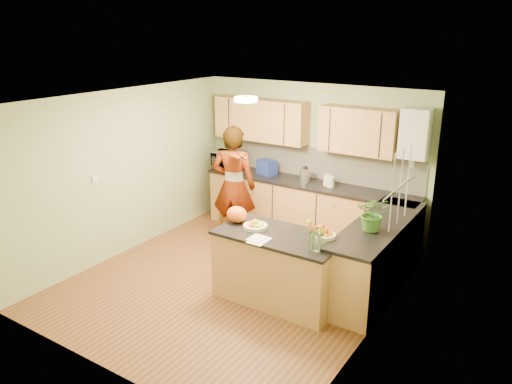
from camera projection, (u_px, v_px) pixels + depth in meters
The scene contains 28 objects.
floor at pixel (235, 281), 6.90m from camera, with size 4.50×4.50×0.00m, color brown.
ceiling at pixel (232, 99), 6.12m from camera, with size 4.00×4.50×0.02m, color silver.
wall_back at pixel (312, 159), 8.30m from camera, with size 4.00×0.02×2.50m, color #9BAD7B.
wall_front at pixel (96, 259), 4.72m from camera, with size 4.00×0.02×2.50m, color #9BAD7B.
wall_left at pixel (126, 172), 7.54m from camera, with size 0.02×4.50×2.50m, color #9BAD7B.
wall_right at pixel (382, 227), 5.48m from camera, with size 0.02×4.50×2.50m, color #9BAD7B.
back_counter at pixel (307, 209), 8.26m from camera, with size 3.64×0.62×0.94m.
right_counter at pixel (377, 257), 6.55m from camera, with size 0.62×2.24×0.94m.
splashback at pixel (317, 163), 8.25m from camera, with size 3.60×0.02×0.52m, color beige.
upper_cabinets at pixel (299, 124), 8.07m from camera, with size 3.20×0.34×0.70m.
boiler at pixel (415, 134), 7.09m from camera, with size 0.40×0.30×0.86m.
window_right at pixel (401, 187), 5.86m from camera, with size 0.01×1.30×1.05m.
light_switch at pixel (95, 179), 7.04m from camera, with size 0.02×0.09×0.09m, color silver.
ceiling_lamp at pixel (246, 99), 6.37m from camera, with size 0.30×0.30×0.07m.
peninsula_island at pixel (279, 267), 6.30m from camera, with size 1.58×0.81×0.91m.
fruit_dish at pixel (255, 225), 6.33m from camera, with size 0.31×0.31×0.11m.
orange_bowl at pixel (325, 235), 5.97m from camera, with size 0.26×0.26×0.15m.
flower_vase at pixel (317, 228), 5.62m from camera, with size 0.23×0.23×0.43m.
orange_bag at pixel (237, 214), 6.51m from camera, with size 0.28×0.24×0.21m, color orange.
papers at pixel (259, 240), 5.97m from camera, with size 0.21×0.28×0.01m, color white.
violinist at pixel (234, 186), 7.84m from camera, with size 0.70×0.46×1.92m, color #DAAB85.
violin at pixel (236, 155), 7.38m from camera, with size 0.57×0.23×0.11m, color #550D05, non-canonical shape.
microwave at pixel (229, 160), 8.85m from camera, with size 0.55×0.37×0.31m, color silver.
blue_box at pixel (267, 167), 8.52m from camera, with size 0.31×0.23×0.25m, color navy.
kettle at pixel (305, 174), 8.10m from camera, with size 0.16×0.16×0.30m.
jar_cream at pixel (327, 180), 7.93m from camera, with size 0.12×0.12×0.18m, color beige.
jar_white at pixel (331, 182), 7.83m from camera, with size 0.11×0.11×0.17m, color silver.
potted_plant at pixel (374, 213), 6.11m from camera, with size 0.41×0.36×0.46m, color #3D7527.
Camera 1 is at (3.60, -5.01, 3.33)m, focal length 35.00 mm.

